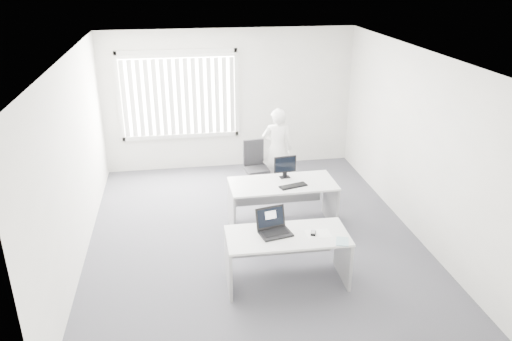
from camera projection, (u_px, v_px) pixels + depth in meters
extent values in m
plane|color=#585860|center=(253.00, 236.00, 7.79)|extent=(6.00, 6.00, 0.00)
cube|color=silver|center=(230.00, 100.00, 9.98)|extent=(5.00, 0.02, 2.80)
cube|color=silver|center=(305.00, 266.00, 4.52)|extent=(5.00, 0.02, 2.80)
cube|color=silver|center=(74.00, 162.00, 6.88)|extent=(0.02, 6.00, 2.80)
cube|color=silver|center=(414.00, 142.00, 7.62)|extent=(0.02, 6.00, 2.80)
cube|color=white|center=(253.00, 54.00, 6.71)|extent=(5.00, 6.00, 0.02)
cube|color=silver|center=(179.00, 95.00, 9.74)|extent=(2.32, 0.06, 1.76)
cube|color=silver|center=(287.00, 236.00, 6.40)|extent=(1.58, 0.77, 0.03)
cube|color=#959597|center=(229.00, 264.00, 6.44)|extent=(0.05, 0.68, 0.69)
cube|color=#959597|center=(343.00, 255.00, 6.64)|extent=(0.05, 0.68, 0.69)
cube|color=silver|center=(283.00, 184.00, 7.81)|extent=(1.67, 0.80, 0.03)
cube|color=#959597|center=(232.00, 209.00, 7.83)|extent=(0.05, 0.72, 0.72)
cube|color=#959597|center=(331.00, 201.00, 8.09)|extent=(0.05, 0.72, 0.72)
cylinder|color=black|center=(256.00, 188.00, 9.35)|extent=(0.61, 0.61, 0.07)
cylinder|color=black|center=(256.00, 180.00, 9.28)|extent=(0.06, 0.06, 0.41)
cube|color=black|center=(256.00, 170.00, 9.21)|extent=(0.47, 0.47, 0.06)
cube|color=black|center=(253.00, 152.00, 9.26)|extent=(0.39, 0.11, 0.49)
imported|color=white|center=(277.00, 149.00, 9.20)|extent=(0.63, 0.48, 1.54)
cube|color=white|center=(318.00, 233.00, 6.42)|extent=(0.32, 0.23, 0.00)
cube|color=white|center=(342.00, 241.00, 6.23)|extent=(0.22, 0.26, 0.01)
cube|color=black|center=(293.00, 186.00, 7.67)|extent=(0.46, 0.26, 0.02)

